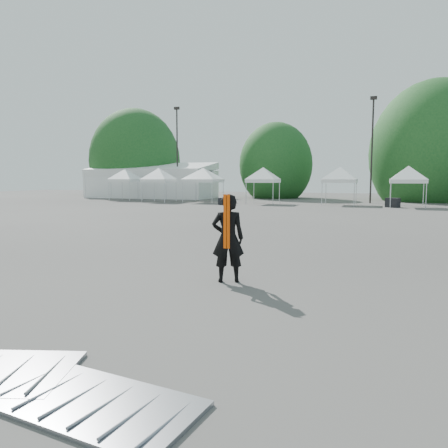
% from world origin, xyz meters
% --- Properties ---
extents(ground, '(120.00, 120.00, 0.00)m').
position_xyz_m(ground, '(0.00, 0.00, 0.00)').
color(ground, '#474442').
rests_on(ground, ground).
extents(marquee, '(15.00, 6.25, 4.23)m').
position_xyz_m(marquee, '(-22.00, 35.00, 1.97)').
color(marquee, white).
rests_on(marquee, ground).
extents(light_pole_west, '(0.60, 0.25, 10.30)m').
position_xyz_m(light_pole_west, '(-18.00, 34.00, 5.77)').
color(light_pole_west, black).
rests_on(light_pole_west, ground).
extents(light_pole_east, '(0.60, 0.25, 9.80)m').
position_xyz_m(light_pole_east, '(3.00, 32.00, 5.52)').
color(light_pole_east, black).
rests_on(light_pole_east, ground).
extents(tree_far_w, '(4.80, 4.80, 7.30)m').
position_xyz_m(tree_far_w, '(-26.00, 38.00, 4.54)').
color(tree_far_w, '#382314').
rests_on(tree_far_w, ground).
extents(tree_mid_w, '(4.16, 4.16, 6.33)m').
position_xyz_m(tree_mid_w, '(-8.00, 40.00, 3.93)').
color(tree_mid_w, '#382314').
rests_on(tree_mid_w, ground).
extents(tree_mid_e, '(5.12, 5.12, 7.79)m').
position_xyz_m(tree_mid_e, '(9.00, 39.00, 4.84)').
color(tree_mid_e, '#382314').
rests_on(tree_mid_e, ground).
extents(tent_a, '(3.79, 3.79, 3.88)m').
position_xyz_m(tent_a, '(-21.56, 28.82, 3.06)').
color(tent_a, silver).
rests_on(tent_a, ground).
extents(tent_b, '(3.80, 3.80, 3.88)m').
position_xyz_m(tent_b, '(-16.68, 27.21, 3.06)').
color(tent_b, silver).
rests_on(tent_b, ground).
extents(tent_c, '(4.56, 4.56, 3.88)m').
position_xyz_m(tent_c, '(-12.38, 28.26, 3.06)').
color(tent_c, silver).
rests_on(tent_c, ground).
extents(tent_d, '(3.79, 3.79, 3.88)m').
position_xyz_m(tent_d, '(-6.23, 27.76, 3.06)').
color(tent_d, silver).
rests_on(tent_d, ground).
extents(tent_e, '(4.07, 4.07, 3.88)m').
position_xyz_m(tent_e, '(0.52, 28.43, 3.06)').
color(tent_e, silver).
rests_on(tent_e, ground).
extents(tent_f, '(3.90, 3.90, 3.88)m').
position_xyz_m(tent_f, '(5.98, 27.04, 3.06)').
color(tent_f, silver).
rests_on(tent_f, ground).
extents(man, '(0.85, 0.72, 1.98)m').
position_xyz_m(man, '(0.98, -1.99, 0.99)').
color(man, black).
rests_on(man, ground).
extents(barrier_mid, '(2.38, 1.38, 0.07)m').
position_xyz_m(barrier_mid, '(1.48, -7.56, 0.04)').
color(barrier_mid, gray).
rests_on(barrier_mid, ground).
extents(crate_west, '(0.96, 0.86, 0.61)m').
position_xyz_m(crate_west, '(-9.17, 24.94, 0.31)').
color(crate_west, black).
rests_on(crate_west, ground).
extents(crate_mid, '(1.20, 1.09, 0.76)m').
position_xyz_m(crate_mid, '(4.89, 26.45, 0.38)').
color(crate_mid, black).
rests_on(crate_mid, ground).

